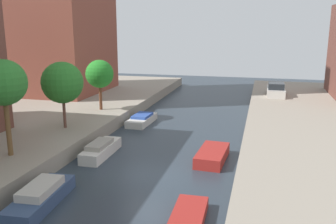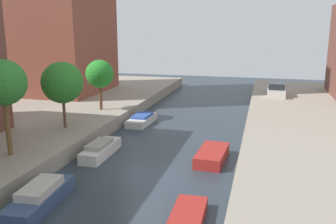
{
  "view_description": "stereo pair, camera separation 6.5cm",
  "coord_description": "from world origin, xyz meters",
  "px_view_note": "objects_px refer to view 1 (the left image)",
  "views": [
    {
      "loc": [
        6.04,
        -18.04,
        8.07
      ],
      "look_at": [
        -1.24,
        9.93,
        1.29
      ],
      "focal_mm": 39.22,
      "sensor_mm": 36.0,
      "label": 1
    },
    {
      "loc": [
        6.1,
        -18.03,
        8.07
      ],
      "look_at": [
        -1.24,
        9.93,
        1.29
      ],
      "focal_mm": 39.22,
      "sensor_mm": 36.0,
      "label": 2
    }
  ],
  "objects_px": {
    "street_tree_3": "(62,83)",
    "parked_car": "(276,90)",
    "moored_boat_left_4": "(142,120)",
    "moored_boat_right_2": "(187,220)",
    "moored_boat_right_3": "(212,155)",
    "street_tree_2": "(4,83)",
    "moored_boat_left_3": "(101,149)",
    "moored_boat_left_2": "(41,197)",
    "street_tree_4": "(100,74)"
  },
  "relations": [
    {
      "from": "moored_boat_right_3",
      "to": "street_tree_4",
      "type": "bearing_deg",
      "value": 145.59
    },
    {
      "from": "parked_car",
      "to": "moored_boat_left_3",
      "type": "relative_size",
      "value": 1.13
    },
    {
      "from": "parked_car",
      "to": "moored_boat_left_3",
      "type": "distance_m",
      "value": 22.11
    },
    {
      "from": "moored_boat_left_4",
      "to": "street_tree_2",
      "type": "bearing_deg",
      "value": -107.42
    },
    {
      "from": "street_tree_2",
      "to": "moored_boat_right_2",
      "type": "xyz_separation_m",
      "value": [
        10.79,
        -3.11,
        -4.84
      ]
    },
    {
      "from": "street_tree_3",
      "to": "moored_boat_left_3",
      "type": "relative_size",
      "value": 1.16
    },
    {
      "from": "parked_car",
      "to": "moored_boat_right_2",
      "type": "xyz_separation_m",
      "value": [
        -4.07,
        -25.9,
        -1.34
      ]
    },
    {
      "from": "moored_boat_left_3",
      "to": "street_tree_3",
      "type": "bearing_deg",
      "value": 149.33
    },
    {
      "from": "moored_boat_left_4",
      "to": "moored_boat_left_2",
      "type": "bearing_deg",
      "value": -89.32
    },
    {
      "from": "street_tree_2",
      "to": "moored_boat_left_3",
      "type": "xyz_separation_m",
      "value": [
        3.76,
        3.7,
        -4.66
      ]
    },
    {
      "from": "street_tree_3",
      "to": "moored_boat_left_3",
      "type": "bearing_deg",
      "value": -30.67
    },
    {
      "from": "parked_car",
      "to": "moored_boat_left_2",
      "type": "relative_size",
      "value": 1.01
    },
    {
      "from": "street_tree_3",
      "to": "street_tree_4",
      "type": "bearing_deg",
      "value": 90.0
    },
    {
      "from": "moored_boat_left_3",
      "to": "moored_boat_left_4",
      "type": "height_order",
      "value": "moored_boat_left_3"
    },
    {
      "from": "moored_boat_left_2",
      "to": "street_tree_2",
      "type": "bearing_deg",
      "value": 141.24
    },
    {
      "from": "street_tree_4",
      "to": "parked_car",
      "type": "xyz_separation_m",
      "value": [
        14.86,
        10.81,
        -2.51
      ]
    },
    {
      "from": "moored_boat_right_2",
      "to": "moored_boat_right_3",
      "type": "relative_size",
      "value": 0.98
    },
    {
      "from": "street_tree_3",
      "to": "parked_car",
      "type": "height_order",
      "value": "street_tree_3"
    },
    {
      "from": "moored_boat_right_2",
      "to": "moored_boat_right_3",
      "type": "xyz_separation_m",
      "value": [
        -0.04,
        7.72,
        0.1
      ]
    },
    {
      "from": "street_tree_4",
      "to": "moored_boat_left_4",
      "type": "xyz_separation_m",
      "value": [
        3.74,
        -0.05,
        -3.74
      ]
    },
    {
      "from": "street_tree_4",
      "to": "moored_boat_left_3",
      "type": "xyz_separation_m",
      "value": [
        3.76,
        -8.27,
        -3.67
      ]
    },
    {
      "from": "moored_boat_right_2",
      "to": "street_tree_4",
      "type": "bearing_deg",
      "value": 125.57
    },
    {
      "from": "parked_car",
      "to": "moored_boat_right_3",
      "type": "distance_m",
      "value": 18.67
    },
    {
      "from": "moored_boat_left_2",
      "to": "moored_boat_left_4",
      "type": "bearing_deg",
      "value": 90.68
    },
    {
      "from": "street_tree_2",
      "to": "moored_boat_right_2",
      "type": "height_order",
      "value": "street_tree_2"
    },
    {
      "from": "street_tree_4",
      "to": "parked_car",
      "type": "relative_size",
      "value": 0.94
    },
    {
      "from": "street_tree_3",
      "to": "moored_boat_left_2",
      "type": "distance_m",
      "value": 10.59
    },
    {
      "from": "parked_car",
      "to": "moored_boat_right_3",
      "type": "xyz_separation_m",
      "value": [
        -4.11,
        -18.17,
        -1.24
      ]
    },
    {
      "from": "street_tree_2",
      "to": "street_tree_4",
      "type": "height_order",
      "value": "street_tree_2"
    },
    {
      "from": "street_tree_4",
      "to": "moored_boat_left_2",
      "type": "distance_m",
      "value": 16.04
    },
    {
      "from": "moored_boat_right_2",
      "to": "moored_boat_right_3",
      "type": "height_order",
      "value": "moored_boat_right_3"
    },
    {
      "from": "moored_boat_left_2",
      "to": "moored_boat_right_3",
      "type": "xyz_separation_m",
      "value": [
        6.83,
        7.76,
        -0.09
      ]
    },
    {
      "from": "street_tree_2",
      "to": "moored_boat_left_2",
      "type": "bearing_deg",
      "value": -38.76
    },
    {
      "from": "street_tree_4",
      "to": "moored_boat_left_3",
      "type": "distance_m",
      "value": 9.8
    },
    {
      "from": "street_tree_2",
      "to": "moored_boat_left_2",
      "type": "xyz_separation_m",
      "value": [
        3.92,
        -3.15,
        -4.64
      ]
    },
    {
      "from": "moored_boat_left_4",
      "to": "street_tree_3",
      "type": "bearing_deg",
      "value": -121.96
    },
    {
      "from": "parked_car",
      "to": "moored_boat_left_4",
      "type": "relative_size",
      "value": 1.15
    },
    {
      "from": "moored_boat_left_2",
      "to": "moored_boat_left_3",
      "type": "bearing_deg",
      "value": 91.36
    },
    {
      "from": "street_tree_3",
      "to": "moored_boat_left_4",
      "type": "relative_size",
      "value": 1.19
    },
    {
      "from": "street_tree_2",
      "to": "moored_boat_right_3",
      "type": "xyz_separation_m",
      "value": [
        10.75,
        4.61,
        -4.73
      ]
    },
    {
      "from": "street_tree_3",
      "to": "moored_boat_left_4",
      "type": "bearing_deg",
      "value": 58.04
    },
    {
      "from": "street_tree_4",
      "to": "moored_boat_right_2",
      "type": "bearing_deg",
      "value": -54.43
    },
    {
      "from": "street_tree_4",
      "to": "parked_car",
      "type": "height_order",
      "value": "street_tree_4"
    },
    {
      "from": "street_tree_3",
      "to": "moored_boat_right_3",
      "type": "xyz_separation_m",
      "value": [
        10.75,
        -1.32,
        -3.89
      ]
    },
    {
      "from": "street_tree_3",
      "to": "moored_boat_left_3",
      "type": "distance_m",
      "value": 5.8
    },
    {
      "from": "street_tree_3",
      "to": "street_tree_4",
      "type": "relative_size",
      "value": 1.09
    },
    {
      "from": "street_tree_2",
      "to": "moored_boat_left_4",
      "type": "distance_m",
      "value": 13.36
    },
    {
      "from": "moored_boat_left_4",
      "to": "moored_boat_right_2",
      "type": "xyz_separation_m",
      "value": [
        7.05,
        -15.04,
        -0.1
      ]
    },
    {
      "from": "street_tree_3",
      "to": "parked_car",
      "type": "distance_m",
      "value": 22.62
    },
    {
      "from": "street_tree_3",
      "to": "street_tree_4",
      "type": "height_order",
      "value": "street_tree_3"
    }
  ]
}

